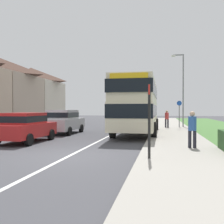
{
  "coord_description": "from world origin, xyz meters",
  "views": [
    {
      "loc": [
        3.43,
        -9.13,
        1.76
      ],
      "look_at": [
        0.68,
        4.93,
        1.6
      ],
      "focal_mm": 41.4,
      "sensor_mm": 36.0,
      "label": 1
    }
  ],
  "objects_px": {
    "pedestrian_at_stop": "(192,128)",
    "bus_stop_sign": "(149,116)",
    "double_decker_bus": "(137,104)",
    "street_lamp_near": "(223,44)",
    "parked_car_silver": "(63,121)",
    "cycle_route_sign": "(179,113)",
    "parked_car_red": "(25,126)",
    "pedestrian_walking_away": "(167,118)",
    "street_lamp_mid": "(182,85)"
  },
  "relations": [
    {
      "from": "cycle_route_sign",
      "to": "parked_car_red",
      "type": "bearing_deg",
      "value": -126.34
    },
    {
      "from": "double_decker_bus",
      "to": "pedestrian_at_stop",
      "type": "xyz_separation_m",
      "value": [
        2.97,
        -6.74,
        -1.17
      ]
    },
    {
      "from": "pedestrian_at_stop",
      "to": "pedestrian_walking_away",
      "type": "relative_size",
      "value": 1.0
    },
    {
      "from": "parked_car_red",
      "to": "bus_stop_sign",
      "type": "bearing_deg",
      "value": -29.61
    },
    {
      "from": "parked_car_red",
      "to": "parked_car_silver",
      "type": "distance_m",
      "value": 4.98
    },
    {
      "from": "double_decker_bus",
      "to": "bus_stop_sign",
      "type": "distance_m",
      "value": 9.53
    },
    {
      "from": "bus_stop_sign",
      "to": "cycle_route_sign",
      "type": "bearing_deg",
      "value": 82.88
    },
    {
      "from": "double_decker_bus",
      "to": "pedestrian_walking_away",
      "type": "height_order",
      "value": "double_decker_bus"
    },
    {
      "from": "parked_car_silver",
      "to": "street_lamp_mid",
      "type": "bearing_deg",
      "value": 40.62
    },
    {
      "from": "pedestrian_at_stop",
      "to": "double_decker_bus",
      "type": "bearing_deg",
      "value": 113.77
    },
    {
      "from": "parked_car_silver",
      "to": "street_lamp_mid",
      "type": "distance_m",
      "value": 11.94
    },
    {
      "from": "pedestrian_walking_away",
      "to": "cycle_route_sign",
      "type": "xyz_separation_m",
      "value": [
        1.12,
        0.65,
        0.45
      ]
    },
    {
      "from": "pedestrian_walking_away",
      "to": "cycle_route_sign",
      "type": "distance_m",
      "value": 1.37
    },
    {
      "from": "bus_stop_sign",
      "to": "street_lamp_near",
      "type": "bearing_deg",
      "value": 0.58
    },
    {
      "from": "parked_car_silver",
      "to": "cycle_route_sign",
      "type": "bearing_deg",
      "value": 38.53
    },
    {
      "from": "double_decker_bus",
      "to": "bus_stop_sign",
      "type": "xyz_separation_m",
      "value": [
        1.3,
        -9.42,
        -0.6
      ]
    },
    {
      "from": "double_decker_bus",
      "to": "street_lamp_near",
      "type": "bearing_deg",
      "value": -68.98
    },
    {
      "from": "parked_car_silver",
      "to": "cycle_route_sign",
      "type": "distance_m",
      "value": 10.84
    },
    {
      "from": "parked_car_red",
      "to": "double_decker_bus",
      "type": "bearing_deg",
      "value": 46.24
    },
    {
      "from": "cycle_route_sign",
      "to": "double_decker_bus",
      "type": "bearing_deg",
      "value": -117.97
    },
    {
      "from": "double_decker_bus",
      "to": "pedestrian_at_stop",
      "type": "bearing_deg",
      "value": -66.23
    },
    {
      "from": "parked_car_silver",
      "to": "pedestrian_walking_away",
      "type": "relative_size",
      "value": 2.5
    },
    {
      "from": "parked_car_red",
      "to": "street_lamp_mid",
      "type": "xyz_separation_m",
      "value": [
        8.91,
        12.49,
        3.12
      ]
    },
    {
      "from": "parked_car_red",
      "to": "pedestrian_at_stop",
      "type": "height_order",
      "value": "pedestrian_at_stop"
    },
    {
      "from": "double_decker_bus",
      "to": "parked_car_red",
      "type": "height_order",
      "value": "double_decker_bus"
    },
    {
      "from": "pedestrian_at_stop",
      "to": "street_lamp_mid",
      "type": "bearing_deg",
      "value": 87.67
    },
    {
      "from": "double_decker_bus",
      "to": "cycle_route_sign",
      "type": "distance_m",
      "value": 6.94
    },
    {
      "from": "pedestrian_walking_away",
      "to": "street_lamp_near",
      "type": "xyz_separation_m",
      "value": [
        1.49,
        -14.85,
        2.84
      ]
    },
    {
      "from": "parked_car_red",
      "to": "cycle_route_sign",
      "type": "height_order",
      "value": "cycle_route_sign"
    },
    {
      "from": "bus_stop_sign",
      "to": "double_decker_bus",
      "type": "bearing_deg",
      "value": 97.85
    },
    {
      "from": "double_decker_bus",
      "to": "pedestrian_at_stop",
      "type": "relative_size",
      "value": 5.78
    },
    {
      "from": "cycle_route_sign",
      "to": "street_lamp_near",
      "type": "bearing_deg",
      "value": -88.62
    },
    {
      "from": "pedestrian_at_stop",
      "to": "bus_stop_sign",
      "type": "height_order",
      "value": "bus_stop_sign"
    },
    {
      "from": "parked_car_red",
      "to": "cycle_route_sign",
      "type": "relative_size",
      "value": 1.6
    },
    {
      "from": "parked_car_red",
      "to": "parked_car_silver",
      "type": "relative_size",
      "value": 0.97
    },
    {
      "from": "pedestrian_at_stop",
      "to": "cycle_route_sign",
      "type": "xyz_separation_m",
      "value": [
        0.27,
        12.84,
        0.45
      ]
    },
    {
      "from": "parked_car_silver",
      "to": "bus_stop_sign",
      "type": "xyz_separation_m",
      "value": [
        6.53,
        -8.77,
        0.61
      ]
    },
    {
      "from": "street_lamp_mid",
      "to": "parked_car_silver",
      "type": "bearing_deg",
      "value": -139.38
    },
    {
      "from": "parked_car_silver",
      "to": "pedestrian_walking_away",
      "type": "height_order",
      "value": "parked_car_silver"
    },
    {
      "from": "pedestrian_walking_away",
      "to": "cycle_route_sign",
      "type": "height_order",
      "value": "cycle_route_sign"
    },
    {
      "from": "parked_car_red",
      "to": "street_lamp_near",
      "type": "xyz_separation_m",
      "value": [
        9.0,
        -3.78,
        2.94
      ]
    },
    {
      "from": "parked_car_silver",
      "to": "street_lamp_near",
      "type": "height_order",
      "value": "street_lamp_near"
    },
    {
      "from": "street_lamp_mid",
      "to": "pedestrian_walking_away",
      "type": "bearing_deg",
      "value": -134.73
    },
    {
      "from": "double_decker_bus",
      "to": "parked_car_silver",
      "type": "distance_m",
      "value": 5.41
    },
    {
      "from": "pedestrian_at_stop",
      "to": "cycle_route_sign",
      "type": "height_order",
      "value": "cycle_route_sign"
    },
    {
      "from": "pedestrian_at_stop",
      "to": "street_lamp_near",
      "type": "bearing_deg",
      "value": -76.41
    },
    {
      "from": "double_decker_bus",
      "to": "bus_stop_sign",
      "type": "relative_size",
      "value": 3.71
    },
    {
      "from": "bus_stop_sign",
      "to": "street_lamp_near",
      "type": "xyz_separation_m",
      "value": [
        2.31,
        0.02,
        2.27
      ]
    },
    {
      "from": "double_decker_bus",
      "to": "parked_car_red",
      "type": "distance_m",
      "value": 7.89
    },
    {
      "from": "cycle_route_sign",
      "to": "pedestrian_at_stop",
      "type": "bearing_deg",
      "value": -91.19
    }
  ]
}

